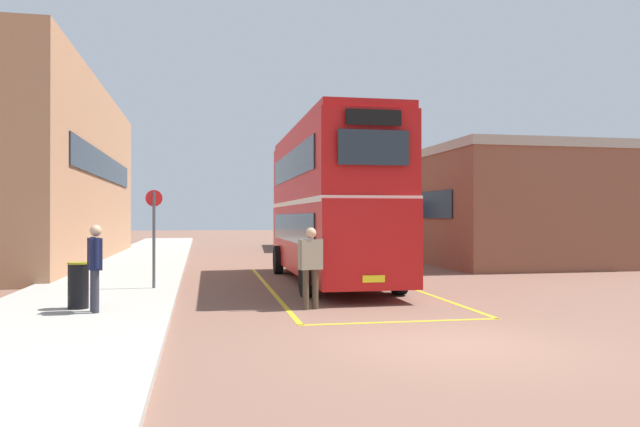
% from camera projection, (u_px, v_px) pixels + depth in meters
% --- Properties ---
extents(ground_plane, '(135.60, 135.60, 0.00)m').
position_uv_depth(ground_plane, '(301.00, 268.00, 23.76)').
color(ground_plane, brown).
extents(sidewalk_left, '(4.00, 57.60, 0.14)m').
position_uv_depth(sidewalk_left, '(136.00, 264.00, 24.83)').
color(sidewalk_left, '#A39E93').
rests_on(sidewalk_left, ground).
extents(brick_building_left, '(5.89, 20.60, 7.75)m').
position_uv_depth(brick_building_left, '(36.00, 175.00, 26.56)').
color(brick_building_left, '#AD7A56').
rests_on(brick_building_left, ground).
extents(depot_building_right, '(8.38, 14.57, 4.95)m').
position_uv_depth(depot_building_right, '(486.00, 207.00, 29.05)').
color(depot_building_right, brown).
rests_on(depot_building_right, ground).
extents(double_decker_bus, '(2.83, 10.22, 4.75)m').
position_uv_depth(double_decker_bus, '(329.00, 201.00, 18.59)').
color(double_decker_bus, black).
rests_on(double_decker_bus, ground).
extents(single_deck_bus, '(3.43, 10.18, 3.02)m').
position_uv_depth(single_deck_bus, '(308.00, 223.00, 38.94)').
color(single_deck_bus, black).
rests_on(single_deck_bus, ground).
extents(pedestrian_boarding, '(0.58, 0.34, 1.80)m').
position_uv_depth(pedestrian_boarding, '(311.00, 261.00, 13.21)').
color(pedestrian_boarding, '#473828').
rests_on(pedestrian_boarding, ground).
extents(pedestrian_waiting_near, '(0.36, 0.56, 1.73)m').
position_uv_depth(pedestrian_waiting_near, '(95.00, 261.00, 11.94)').
color(pedestrian_waiting_near, '#2D2D38').
rests_on(pedestrian_waiting_near, sidewalk_left).
extents(litter_bin, '(0.43, 0.43, 0.96)m').
position_uv_depth(litter_bin, '(78.00, 285.00, 12.42)').
color(litter_bin, black).
rests_on(litter_bin, sidewalk_left).
extents(bus_stop_sign, '(0.44, 0.10, 2.61)m').
position_uv_depth(bus_stop_sign, '(154.00, 229.00, 15.99)').
color(bus_stop_sign, '#4C4C51').
rests_on(bus_stop_sign, sidewalk_left).
extents(bay_marking_yellow, '(4.26, 12.24, 0.01)m').
position_uv_depth(bay_marking_yellow, '(343.00, 290.00, 16.72)').
color(bay_marking_yellow, gold).
rests_on(bay_marking_yellow, ground).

